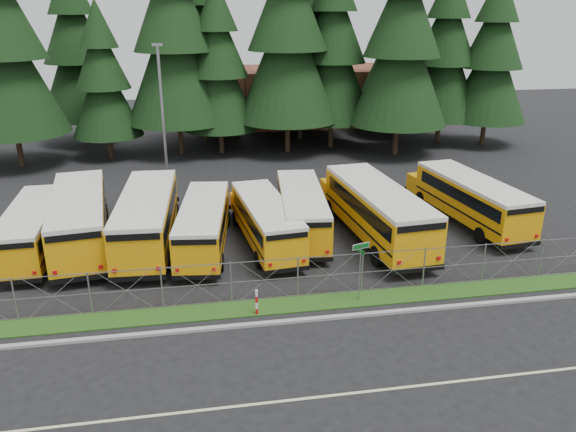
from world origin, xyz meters
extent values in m
plane|color=black|center=(0.00, 0.00, 0.00)|extent=(120.00, 120.00, 0.00)
cube|color=gray|center=(0.00, -3.10, 0.06)|extent=(50.00, 0.25, 0.12)
cube|color=#1B3F12|center=(0.00, -1.70, 0.03)|extent=(50.00, 1.40, 0.06)
cube|color=beige|center=(0.00, -8.00, 0.01)|extent=(50.00, 0.12, 0.01)
cube|color=brown|center=(6.00, 40.00, 3.00)|extent=(22.00, 10.00, 6.00)
cylinder|color=gray|center=(1.64, -1.78, 1.40)|extent=(0.06, 0.06, 2.80)
cube|color=#0C561C|center=(1.64, -1.78, 2.68)|extent=(0.77, 0.25, 0.22)
cube|color=white|center=(1.64, -1.78, 2.68)|extent=(0.81, 0.26, 0.26)
cube|color=#0C561C|center=(1.64, -1.78, 2.44)|extent=(0.18, 0.53, 0.18)
cylinder|color=#B20C0C|center=(-3.02, -2.24, 0.60)|extent=(0.11, 0.11, 1.20)
cylinder|color=gray|center=(-7.28, 16.82, 5.00)|extent=(0.20, 0.20, 10.00)
cube|color=gray|center=(-7.28, 16.82, 10.05)|extent=(0.70, 0.35, 0.18)
camera|label=1|loc=(-5.28, -23.27, 12.43)|focal=35.00mm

